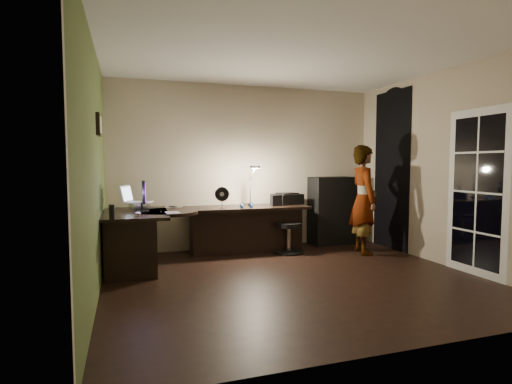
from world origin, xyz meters
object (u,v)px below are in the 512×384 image
object	(u,v)px
desk_left	(136,241)
monitor	(142,201)
desk_right	(247,229)
office_chair	(289,224)
cabinet	(332,210)
person	(364,200)

from	to	relation	value
desk_left	monitor	bearing A→B (deg)	-50.45
desk_right	monitor	size ratio (longest dim) A/B	4.43
monitor	office_chair	size ratio (longest dim) A/B	0.49
desk_left	office_chair	world-z (taller)	office_chair
monitor	desk_left	bearing A→B (deg)	128.42
desk_left	desk_right	distance (m)	1.81
desk_right	cabinet	bearing A→B (deg)	7.38
cabinet	person	world-z (taller)	person
monitor	person	world-z (taller)	person
cabinet	person	xyz separation A→B (m)	(0.09, -0.82, 0.26)
desk_left	person	world-z (taller)	person
desk_left	cabinet	size ratio (longest dim) A/B	1.14
desk_right	monitor	xyz separation A→B (m)	(-1.63, -0.69, 0.57)
cabinet	desk_right	bearing A→B (deg)	-177.52
desk_right	monitor	world-z (taller)	monitor
office_chair	person	world-z (taller)	person
cabinet	office_chair	xyz separation A→B (m)	(-1.01, -0.43, -0.14)
cabinet	desk_left	bearing A→B (deg)	-170.81
desk_right	monitor	distance (m)	1.86
monitor	person	distance (m)	3.34
cabinet	monitor	bearing A→B (deg)	-168.68
desk_right	person	bearing A→B (deg)	-19.60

